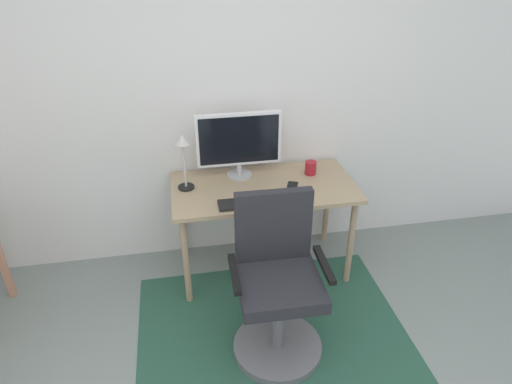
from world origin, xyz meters
The scene contains 10 objects.
wall_back centered at (0.00, 2.20, 1.30)m, with size 6.00×0.10×2.60m, color silver.
area_rug centered at (0.13, 1.11, 0.00)m, with size 1.69×1.41×0.01m, color #27523F.
desk centered at (0.20, 1.81, 0.63)m, with size 1.26×0.65×0.71m.
monitor centered at (0.06, 1.99, 0.98)m, with size 0.59×0.18×0.47m.
keyboard centered at (0.08, 1.58, 0.72)m, with size 0.43×0.13×0.02m, color black.
computer_mouse centered at (0.39, 1.57, 0.73)m, with size 0.06×0.10×0.03m, color black.
coffee_cup centered at (0.57, 1.92, 0.76)m, with size 0.08×0.08×0.10m, color #A41B27.
cell_phone centered at (0.39, 1.75, 0.71)m, with size 0.07×0.14×0.01m, color black.
desk_lamp centered at (-0.33, 1.87, 0.98)m, with size 0.11×0.11×0.39m.
office_chair centered at (0.13, 1.06, 0.42)m, with size 0.55×0.54×1.00m.
Camera 1 is at (-0.35, -0.87, 2.21)m, focal length 31.75 mm.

